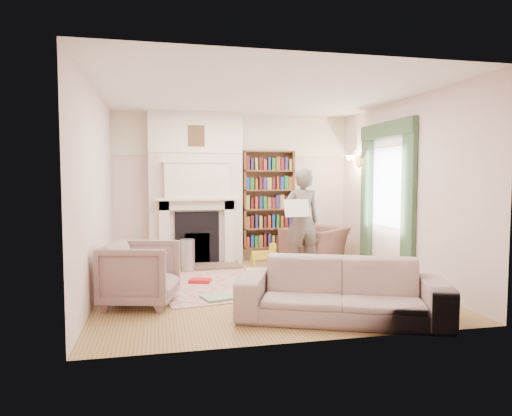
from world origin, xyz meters
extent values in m
plane|color=brown|center=(0.00, 0.00, 0.00)|extent=(4.50, 4.50, 0.00)
plane|color=white|center=(0.00, 0.00, 2.80)|extent=(4.50, 4.50, 0.00)
plane|color=silver|center=(0.00, 2.25, 1.40)|extent=(4.50, 0.00, 4.50)
plane|color=silver|center=(0.00, -2.25, 1.40)|extent=(4.50, 0.00, 4.50)
plane|color=silver|center=(-2.25, 0.00, 1.40)|extent=(0.00, 4.50, 4.50)
plane|color=silver|center=(2.25, 0.00, 1.40)|extent=(0.00, 4.50, 4.50)
cube|color=silver|center=(-0.75, 2.08, 1.40)|extent=(1.70, 0.35, 2.80)
cube|color=silver|center=(-0.75, 1.79, 1.22)|extent=(1.47, 0.24, 0.05)
cube|color=black|center=(-0.75, 1.88, 0.50)|extent=(0.80, 0.06, 0.96)
cube|color=silver|center=(-0.75, 1.81, 1.55)|extent=(1.15, 0.18, 0.62)
cube|color=brown|center=(0.65, 2.12, 1.18)|extent=(1.00, 0.24, 1.85)
cube|color=silver|center=(2.23, 0.40, 1.45)|extent=(0.02, 0.90, 1.30)
cube|color=#304C32|center=(2.20, -0.30, 1.20)|extent=(0.07, 0.32, 2.40)
cube|color=#304C32|center=(2.20, 1.10, 1.20)|extent=(0.07, 0.32, 2.40)
cube|color=#304C32|center=(2.19, 0.40, 2.38)|extent=(0.09, 1.70, 0.24)
cube|color=beige|center=(-0.15, 0.33, 0.01)|extent=(2.95, 2.45, 0.01)
imported|color=#4F312A|center=(1.37, 1.46, 0.34)|extent=(1.40, 1.38, 0.69)
imported|color=gray|center=(-1.67, -0.56, 0.40)|extent=(1.06, 1.04, 0.80)
imported|color=#AEA68F|center=(0.58, -1.65, 0.34)|extent=(2.49, 1.70, 0.68)
imported|color=#554C44|center=(0.92, 0.86, 0.88)|extent=(0.67, 0.46, 1.75)
cube|color=beige|center=(0.77, 0.66, 1.11)|extent=(0.43, 0.15, 0.29)
cylinder|color=#B1B4B9|center=(-0.95, 1.38, 0.28)|extent=(0.25, 0.25, 0.55)
cube|color=#D1D94C|center=(-0.70, -0.51, 0.03)|extent=(0.45, 0.45, 0.03)
cube|color=red|center=(-0.83, 0.44, 0.04)|extent=(0.37, 0.30, 0.05)
cube|color=red|center=(0.19, -0.59, 0.02)|extent=(0.30, 0.29, 0.02)
cube|color=red|center=(0.50, -0.44, 0.02)|extent=(0.28, 0.25, 0.02)
camera|label=1|loc=(-1.44, -6.42, 1.63)|focal=32.00mm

